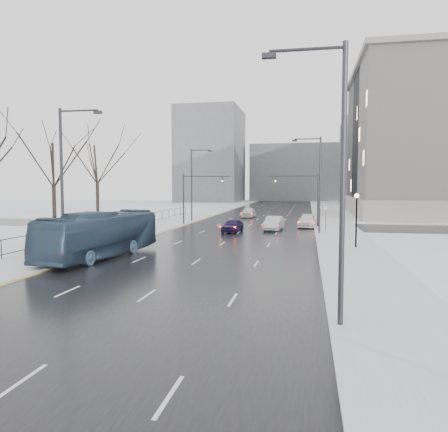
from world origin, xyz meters
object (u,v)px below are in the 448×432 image
Objects in this scene: streetlight_r_near at (336,170)px; mast_signal_right at (309,193)px; streetlight_l_near at (65,177)px; sedan_right_far at (307,221)px; streetlight_r_mid at (318,180)px; bus at (101,235)px; tree_park_d at (55,236)px; lamppost_r_mid at (356,212)px; no_uturn_sign at (326,210)px; streetlight_l_far at (193,181)px; sedan_right_near at (274,223)px; sedan_center_far at (248,212)px; sedan_center_near at (233,226)px; mast_signal_left at (192,193)px; tree_park_e at (98,226)px.

streetlight_r_near is 1.54× the size of mast_signal_right.
streetlight_l_near is 31.97m from sedan_right_far.
streetlight_r_mid is 0.87× the size of bus.
tree_park_d is 28.48m from sedan_right_far.
tree_park_d is 1.25× the size of streetlight_r_mid.
lamppost_r_mid is at bearing -73.07° from sedan_right_far.
tree_park_d reaches higher than lamppost_r_mid.
bus is (-16.20, -21.56, -0.65)m from no_uturn_sign.
sedan_right_near is at bearing -37.74° from streetlight_l_far.
bus is at bearing -126.92° from no_uturn_sign.
sedan_center_far is at bearing 127.28° from sedan_right_far.
streetlight_l_near is 2.34× the size of lamppost_r_mid.
streetlight_l_near is at bearing -111.51° from sedan_right_near.
tree_park_d is at bearing -166.99° from streetlight_r_mid.
sedan_center_near is at bearing 138.69° from lamppost_r_mid.
streetlight_r_mid is at bearing -78.01° from sedan_right_far.
streetlight_r_near is at bearing -31.48° from streetlight_l_near.
sedan_right_far is (14.20, 25.17, -0.86)m from bus.
streetlight_l_far is at bearing 165.52° from mast_signal_right.
streetlight_r_near is at bearing -68.00° from sedan_center_near.
no_uturn_sign is at bearing -64.89° from mast_signal_right.
mast_signal_left is at bearing 160.51° from sedan_right_near.
tree_park_e is at bearing 92.29° from tree_park_d.
mast_signal_left is at bearing 112.18° from streetlight_r_near.
streetlight_l_near is 0.87× the size of bus.
mast_signal_left is at bearing 152.69° from streetlight_r_mid.
mast_signal_right reaches higher than sedan_right_near.
tree_park_d is 10.01m from tree_park_e.
streetlight_r_mid reaches higher than lamppost_r_mid.
streetlight_l_near reaches higher than lamppost_r_mid.
streetlight_l_near reaches higher than bus.
mast_signal_left is 1.35× the size of sedan_right_near.
tree_park_d is 2.92× the size of lamppost_r_mid.
sedan_right_far is 16.91m from sedan_center_far.
streetlight_l_far is 2.34× the size of lamppost_r_mid.
no_uturn_sign is at bearing 0.00° from tree_park_e.
bus is (-15.17, -17.56, -3.97)m from streetlight_r_mid.
tree_park_e is at bearing -132.28° from sedan_center_far.
sedan_right_near is (-7.50, 12.97, -2.11)m from lamppost_r_mid.
tree_park_d is 2.60× the size of sedan_right_near.
mast_signal_right is (-0.84, 38.00, -1.51)m from streetlight_r_near.
sedan_center_near is (-11.70, 10.28, -2.19)m from lamppost_r_mid.
streetlight_l_near reaches higher than tree_park_d.
streetlight_r_mid is 10.73m from lamppost_r_mid.
streetlight_r_near is 2.39× the size of sedan_center_near.
streetlight_r_mid is 1.95× the size of sedan_right_far.
streetlight_l_near is 2.08× the size of sedan_right_near.
no_uturn_sign is at bearing 88.26° from streetlight_r_near.
no_uturn_sign is 0.57× the size of sedan_center_far.
streetlight_r_near is 2.34× the size of lamppost_r_mid.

